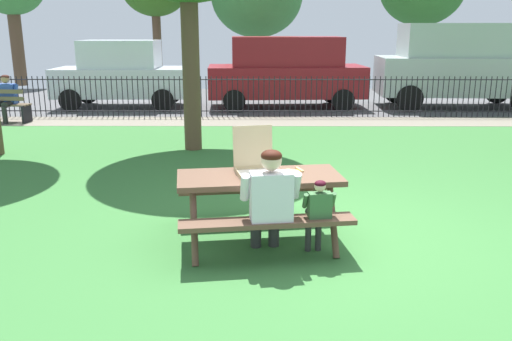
% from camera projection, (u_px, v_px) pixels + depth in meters
% --- Properties ---
extents(ground, '(28.00, 12.44, 0.02)m').
position_uv_depth(ground, '(312.00, 182.00, 8.39)').
color(ground, '#387336').
extents(cobblestone_walkway, '(28.00, 1.40, 0.01)m').
position_uv_depth(cobblestone_walkway, '(291.00, 122.00, 13.72)').
color(cobblestone_walkway, gray).
extents(street_asphalt, '(28.00, 6.80, 0.01)m').
position_uv_depth(street_asphalt, '(284.00, 100.00, 17.68)').
color(street_asphalt, '#515154').
extents(picnic_table_foreground, '(1.99, 1.72, 0.79)m').
position_uv_depth(picnic_table_foreground, '(259.00, 190.00, 5.93)').
color(picnic_table_foreground, brown).
rests_on(picnic_table_foreground, ground).
extents(pizza_box_open, '(0.56, 0.59, 0.51)m').
position_uv_depth(pizza_box_open, '(256.00, 162.00, 5.94)').
color(pizza_box_open, tan).
rests_on(pizza_box_open, picnic_table_foreground).
extents(pizza_slice_on_table, '(0.27, 0.24, 0.02)m').
position_uv_depth(pizza_slice_on_table, '(293.00, 170.00, 6.05)').
color(pizza_slice_on_table, '#F9DA70').
rests_on(pizza_slice_on_table, picnic_table_foreground).
extents(adult_at_table, '(0.63, 0.63, 1.19)m').
position_uv_depth(adult_at_table, '(270.00, 199.00, 5.44)').
color(adult_at_table, '#303030').
rests_on(adult_at_table, ground).
extents(child_at_table, '(0.35, 0.35, 0.86)m').
position_uv_depth(child_at_table, '(318.00, 210.00, 5.51)').
color(child_at_table, '#323232').
rests_on(child_at_table, ground).
extents(iron_fence_streetside, '(22.06, 0.03, 1.09)m').
position_uv_depth(iron_fence_streetside, '(290.00, 96.00, 14.25)').
color(iron_fence_streetside, black).
rests_on(iron_fence_streetside, ground).
extents(person_on_park_bench, '(0.62, 0.61, 1.19)m').
position_uv_depth(person_on_park_bench, '(6.00, 96.00, 13.48)').
color(person_on_park_bench, '#262626').
rests_on(person_on_park_bench, ground).
extents(parked_car_far_left, '(3.93, 1.89, 1.98)m').
position_uv_depth(parked_car_far_left, '(122.00, 73.00, 15.91)').
color(parked_car_far_left, white).
rests_on(parked_car_far_left, ground).
extents(parked_car_left, '(4.69, 2.15, 2.08)m').
position_uv_depth(parked_car_left, '(286.00, 71.00, 15.87)').
color(parked_car_left, maroon).
rests_on(parked_car_left, ground).
extents(parked_car_center, '(4.78, 2.23, 2.46)m').
position_uv_depth(parked_car_center, '(459.00, 64.00, 15.78)').
color(parked_car_center, '#B0BDB9').
rests_on(parked_car_center, ground).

